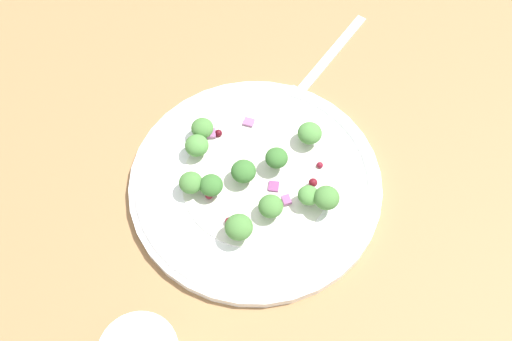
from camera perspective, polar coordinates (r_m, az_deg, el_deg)
name	(u,v)px	position (r cm, az deg, el deg)	size (l,w,h in cm)	color
ground_plane	(274,192)	(69.00, 1.68, -2.08)	(180.00, 180.00, 2.00)	olive
plate	(256,179)	(67.69, 0.00, -0.78)	(28.29, 28.29, 1.70)	white
dressing_pool	(256,177)	(67.31, 0.00, -0.60)	(16.41, 16.41, 0.20)	white
broccoli_floret_0	(239,227)	(62.27, -1.63, -5.41)	(2.94, 2.94, 2.98)	#8EB77A
broccoli_floret_1	(327,198)	(64.00, 6.70, -2.62)	(2.77, 2.77, 2.80)	#8EB77A
broccoli_floret_2	(244,172)	(65.68, -1.18, -0.10)	(2.77, 2.77, 2.80)	#9EC684
broccoli_floret_3	(202,128)	(69.17, -5.10, 4.00)	(2.57, 2.57, 2.61)	#8EB77A
broccoli_floret_4	(308,196)	(64.45, 4.97, -2.38)	(2.28, 2.28, 2.31)	#8EB77A
broccoli_floret_5	(271,207)	(63.75, 1.39, -3.43)	(2.67, 2.67, 2.70)	#ADD18E
broccoli_floret_6	(191,183)	(65.49, -6.19, -1.17)	(2.59, 2.59, 2.62)	#9EC684
broccoli_floret_7	(197,146)	(67.91, -5.62, 2.34)	(2.70, 2.70, 2.73)	#8EB77A
broccoli_floret_8	(211,186)	(65.11, -4.27, -1.43)	(2.59, 2.59, 2.63)	#8EB77A
broccoli_floret_9	(310,133)	(68.64, 5.11, 3.51)	(2.78, 2.78, 2.82)	#ADD18E
broccoli_floret_10	(275,158)	(66.30, 1.78, 1.19)	(2.53, 2.53, 2.56)	#8EB77A
cranberry_0	(209,195)	(65.87, -4.47, -2.36)	(0.86, 0.86, 0.86)	maroon
cranberry_1	(313,185)	(66.06, 5.41, -1.36)	(0.99, 0.99, 0.99)	maroon
cranberry_2	(320,165)	(68.07, 6.06, 0.51)	(0.76, 0.76, 0.76)	maroon
cranberry_3	(248,175)	(66.42, -0.74, -0.46)	(0.84, 0.84, 0.84)	#4C0A14
cranberry_4	(218,133)	(70.09, -3.58, 3.54)	(0.90, 0.90, 0.90)	#4C0A14
cranberry_5	(229,221)	(64.25, -2.58, -4.82)	(0.87, 0.87, 0.87)	maroon
onion_bit_0	(286,200)	(65.34, 2.90, -2.79)	(1.09, 0.88, 0.42)	#934C84
onion_bit_1	(275,187)	(66.49, 1.81, -1.53)	(1.16, 1.24, 0.32)	#843D75
onion_bit_2	(249,122)	(70.91, -0.69, 4.61)	(1.21, 1.05, 0.34)	#A35B93
onion_bit_3	(211,133)	(70.09, -4.24, 3.54)	(1.00, 1.22, 0.43)	#A35B93
fork	(321,66)	(78.23, 6.14, 9.77)	(10.40, 17.23, 0.50)	silver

